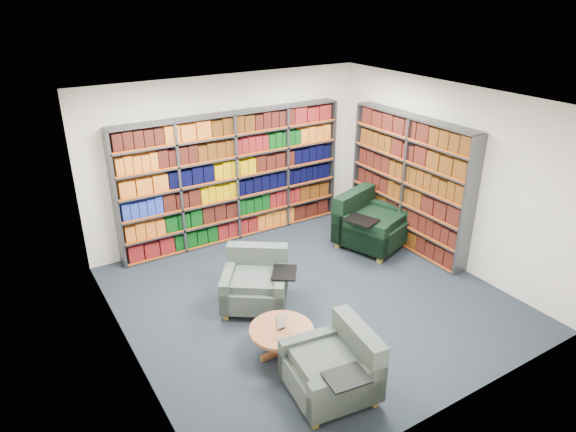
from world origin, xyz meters
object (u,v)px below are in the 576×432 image
chair_teal_left (256,283)px  coffee_table (281,334)px  chair_green_right (367,225)px  chair_teal_front (337,368)px

chair_teal_left → coffee_table: 1.17m
chair_teal_left → chair_green_right: (2.45, 0.56, 0.06)m
coffee_table → chair_teal_front: bearing=-78.0°
chair_green_right → coffee_table: bearing=-148.0°
chair_teal_front → chair_teal_left: bearing=87.4°
chair_green_right → coffee_table: 3.22m
chair_teal_left → coffee_table: size_ratio=1.54×
chair_teal_left → chair_teal_front: (-0.09, -2.00, 0.00)m
chair_teal_left → chair_green_right: size_ratio=0.89×
chair_green_right → chair_teal_left: bearing=-167.1°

